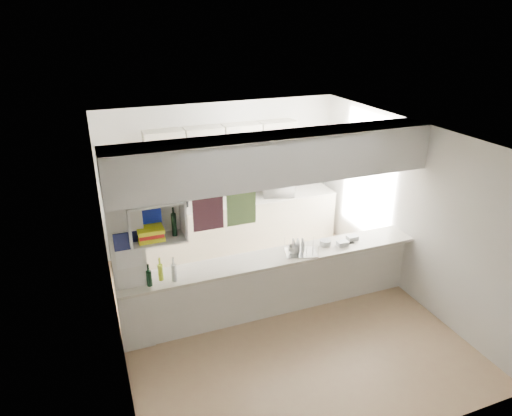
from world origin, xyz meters
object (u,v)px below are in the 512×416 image
microwave (278,187)px  wine_bottles (162,274)px  dish_rack (301,247)px  bowl (281,178)px

microwave → wine_bottles: bearing=57.1°
dish_rack → bowl: bearing=88.7°
microwave → bowl: bowl is taller
microwave → wine_bottles: 3.30m
bowl → wine_bottles: (-2.55, -2.15, -0.22)m
bowl → dish_rack: bearing=-106.9°
bowl → microwave: bearing=170.0°
bowl → wine_bottles: bowl is taller
dish_rack → wine_bottles: bearing=-162.9°
microwave → bowl: (0.05, -0.01, 0.18)m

